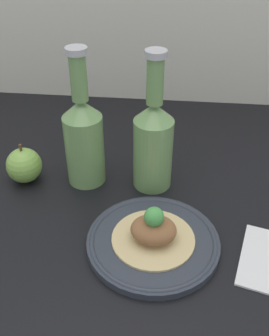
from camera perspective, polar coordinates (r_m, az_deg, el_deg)
The scene contains 6 objects.
ground_plane at distance 75.75cm, azimuth -3.46°, elevation -8.64°, with size 180.00×110.00×4.00cm, color black.
plate at distance 69.20cm, azimuth 2.71°, elevation -10.60°, with size 23.03×23.03×1.64cm.
plated_food at distance 67.32cm, azimuth 2.77°, elevation -9.05°, with size 14.37×14.37×6.97cm.
cider_bottle_left at distance 78.79cm, azimuth -7.38°, elevation 4.51°, with size 7.88×7.88×28.41cm.
cider_bottle_right at distance 76.98cm, azimuth 2.73°, elevation 3.98°, with size 7.88×7.88×28.41cm.
apple at distance 84.78cm, azimuth -15.73°, elevation 0.38°, with size 7.38×7.38×8.79cm.
Camera 1 is at (10.22, -53.29, 50.85)cm, focal length 42.00 mm.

